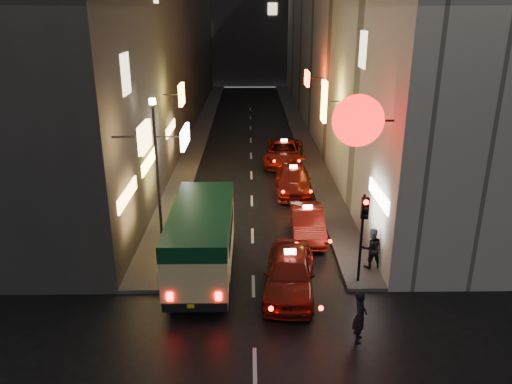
{
  "coord_description": "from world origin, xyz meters",
  "views": [
    {
      "loc": [
        -0.14,
        -8.06,
        9.87
      ],
      "look_at": [
        0.17,
        13.0,
        2.16
      ],
      "focal_mm": 35.0,
      "sensor_mm": 36.0,
      "label": 1
    }
  ],
  "objects_px": {
    "pedestrian_crossing": "(360,313)",
    "taxi_near": "(290,270)",
    "traffic_light": "(364,221)",
    "lamp_post": "(156,159)",
    "minibus": "(202,234)"
  },
  "relations": [
    {
      "from": "taxi_near",
      "to": "pedestrian_crossing",
      "type": "xyz_separation_m",
      "value": [
        1.96,
        -2.97,
        0.1
      ]
    },
    {
      "from": "taxi_near",
      "to": "pedestrian_crossing",
      "type": "distance_m",
      "value": 3.56
    },
    {
      "from": "traffic_light",
      "to": "lamp_post",
      "type": "relative_size",
      "value": 0.56
    },
    {
      "from": "pedestrian_crossing",
      "to": "taxi_near",
      "type": "bearing_deg",
      "value": 46.17
    },
    {
      "from": "traffic_light",
      "to": "lamp_post",
      "type": "height_order",
      "value": "lamp_post"
    },
    {
      "from": "taxi_near",
      "to": "pedestrian_crossing",
      "type": "relative_size",
      "value": 2.93
    },
    {
      "from": "pedestrian_crossing",
      "to": "lamp_post",
      "type": "bearing_deg",
      "value": 56.42
    },
    {
      "from": "pedestrian_crossing",
      "to": "lamp_post",
      "type": "distance_m",
      "value": 11.18
    },
    {
      "from": "pedestrian_crossing",
      "to": "traffic_light",
      "type": "distance_m",
      "value": 3.78
    },
    {
      "from": "pedestrian_crossing",
      "to": "lamp_post",
      "type": "xyz_separation_m",
      "value": [
        -7.5,
        7.84,
        2.72
      ]
    },
    {
      "from": "taxi_near",
      "to": "pedestrian_crossing",
      "type": "bearing_deg",
      "value": -56.5
    },
    {
      "from": "pedestrian_crossing",
      "to": "traffic_light",
      "type": "bearing_deg",
      "value": 0.72
    },
    {
      "from": "minibus",
      "to": "traffic_light",
      "type": "relative_size",
      "value": 1.85
    },
    {
      "from": "taxi_near",
      "to": "pedestrian_crossing",
      "type": "height_order",
      "value": "pedestrian_crossing"
    },
    {
      "from": "traffic_light",
      "to": "lamp_post",
      "type": "xyz_separation_m",
      "value": [
        -8.2,
        4.53,
        1.04
      ]
    }
  ]
}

